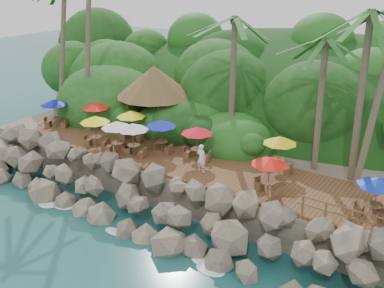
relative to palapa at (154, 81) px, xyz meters
The scene contains 11 objects.
ground 12.54m from the palapa, 59.49° to the right, with size 140.00×140.00×0.00m, color #19514F.
land_base 9.77m from the palapa, 48.66° to the left, with size 32.00×25.20×2.10m, color gray.
jungle_hill 16.10m from the palapa, 67.92° to the left, with size 44.80×28.00×15.40m, color #143811.
seawall 10.53m from the palapa, 53.33° to the right, with size 29.00×4.00×2.30m, color gray, non-canonical shape.
terrace 7.59m from the palapa, 32.39° to the right, with size 26.00×5.00×0.20m, color brown.
jungle_foliage 9.74m from the palapa, 43.82° to the left, with size 44.00×16.00×12.00m, color #143811, non-canonical shape.
foam_line 12.30m from the palapa, 58.69° to the right, with size 25.20×0.80×0.06m.
palapa is the anchor object (origin of this frame).
dining_clusters 6.51m from the palapa, 39.22° to the right, with size 25.56×5.16×2.13m.
railing 17.61m from the palapa, 19.97° to the right, with size 6.10×0.10×1.00m.
waiter 8.74m from the palapa, 33.34° to the right, with size 0.62×0.40×1.69m, color white.
Camera 1 is at (14.05, -14.85, 13.31)m, focal length 42.02 mm.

